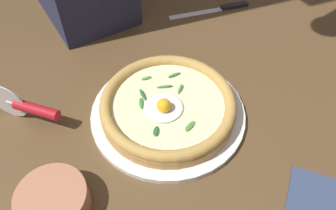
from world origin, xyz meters
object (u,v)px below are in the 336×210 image
(drinking_glass, at_px, (114,5))
(pizza, at_px, (168,105))
(side_bowl, at_px, (53,201))
(pizza_cutter, at_px, (26,107))
(table_knife, at_px, (221,8))
(folded_napkin, at_px, (314,208))

(drinking_glass, bearing_deg, pizza, 84.09)
(side_bowl, distance_m, pizza_cutter, 0.21)
(table_knife, bearing_deg, drinking_glass, -17.80)
(pizza_cutter, bearing_deg, drinking_glass, -141.73)
(table_knife, bearing_deg, pizza_cutter, 13.35)
(pizza_cutter, bearing_deg, pizza, 153.44)
(pizza_cutter, height_order, table_knife, pizza_cutter)
(drinking_glass, bearing_deg, side_bowl, 55.19)
(side_bowl, xyz_separation_m, folded_napkin, (-0.38, 0.22, -0.02))
(pizza, distance_m, table_knife, 0.41)
(side_bowl, distance_m, table_knife, 0.68)
(side_bowl, bearing_deg, table_knife, -149.69)
(pizza, relative_size, pizza_cutter, 2.17)
(drinking_glass, height_order, folded_napkin, drinking_glass)
(pizza, distance_m, drinking_glass, 0.35)
(pizza, xyz_separation_m, table_knife, (-0.32, -0.26, -0.03))
(drinking_glass, bearing_deg, pizza_cutter, 38.27)
(pizza_cutter, distance_m, table_knife, 0.59)
(pizza_cutter, bearing_deg, side_bowl, 86.19)
(side_bowl, relative_size, table_knife, 0.51)
(pizza_cutter, height_order, drinking_glass, drinking_glass)
(side_bowl, xyz_separation_m, table_knife, (-0.58, -0.34, -0.02))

